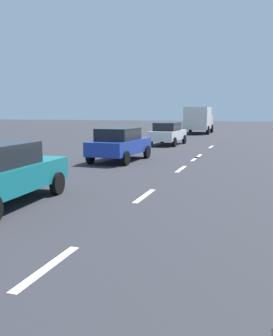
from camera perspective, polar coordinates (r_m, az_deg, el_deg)
ground_plane at (r=17.41m, az=7.75°, el=0.64°), size 160.00×160.00×0.00m
lane_stripe_2 at (r=6.12m, az=-13.14°, el=-14.22°), size 0.16×1.80×0.01m
lane_stripe_3 at (r=10.70m, az=1.22°, el=-4.17°), size 0.16×1.80×0.01m
lane_stripe_4 at (r=15.74m, az=6.66°, el=-0.15°), size 0.16×1.80×0.01m
lane_stripe_5 at (r=19.18m, az=8.69°, el=1.35°), size 0.16×1.80×0.01m
lane_stripe_6 at (r=20.38m, az=9.23°, el=1.75°), size 0.16×1.80×0.01m
lane_stripe_7 at (r=25.99m, az=11.10°, el=3.13°), size 0.16×1.80×0.01m
parked_car_blue at (r=18.17m, az=-2.53°, el=3.69°), size 2.11×4.23×1.57m
parked_car_white at (r=27.09m, az=4.70°, el=5.24°), size 2.06×4.13×1.57m
delivery_truck at (r=41.78m, az=9.29°, el=7.19°), size 2.76×6.28×2.80m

